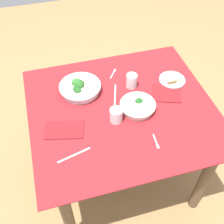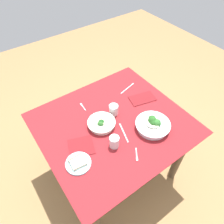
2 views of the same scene
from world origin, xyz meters
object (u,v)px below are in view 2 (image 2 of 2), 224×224
(napkin_folded_upper, at_px, (142,99))
(table_knife_left, at_px, (127,88))
(broccoli_bowl_far, at_px, (153,125))
(broccoli_bowl_near, at_px, (101,124))
(table_knife_right, at_px, (124,133))
(bread_side_plate, at_px, (78,163))
(water_glass_center, at_px, (114,110))
(water_glass_side, at_px, (114,142))
(fork_by_near_bowl, at_px, (137,155))
(fork_by_far_bowl, at_px, (83,106))
(napkin_folded_lower, at_px, (81,147))

(napkin_folded_upper, bearing_deg, table_knife_left, -83.02)
(broccoli_bowl_far, height_order, table_knife_left, broccoli_bowl_far)
(broccoli_bowl_near, height_order, napkin_folded_upper, broccoli_bowl_near)
(broccoli_bowl_near, xyz_separation_m, table_knife_right, (-0.10, 0.15, -0.02))
(bread_side_plate, distance_m, water_glass_center, 0.51)
(bread_side_plate, bearing_deg, napkin_folded_upper, -163.54)
(water_glass_side, distance_m, fork_by_near_bowl, 0.18)
(broccoli_bowl_far, bearing_deg, broccoli_bowl_near, -38.22)
(bread_side_plate, relative_size, table_knife_left, 0.92)
(fork_by_far_bowl, bearing_deg, napkin_folded_upper, -111.04)
(table_knife_left, distance_m, napkin_folded_lower, 0.72)
(broccoli_bowl_far, relative_size, bread_side_plate, 1.53)
(napkin_folded_upper, xyz_separation_m, napkin_folded_lower, (0.68, 0.12, 0.00))
(broccoli_bowl_near, xyz_separation_m, water_glass_center, (-0.15, -0.05, 0.02))
(broccoli_bowl_near, height_order, fork_by_far_bowl, broccoli_bowl_near)
(bread_side_plate, xyz_separation_m, fork_by_near_bowl, (-0.36, 0.18, -0.01))
(broccoli_bowl_far, distance_m, napkin_folded_upper, 0.32)
(table_knife_left, bearing_deg, water_glass_center, -161.75)
(fork_by_far_bowl, bearing_deg, fork_by_near_bowl, -169.83)
(table_knife_left, bearing_deg, fork_by_far_bowl, 161.73)
(fork_by_near_bowl, distance_m, napkin_folded_upper, 0.57)
(fork_by_near_bowl, distance_m, table_knife_right, 0.21)
(broccoli_bowl_near, bearing_deg, table_knife_left, -152.42)
(water_glass_center, bearing_deg, fork_by_near_bowl, 76.49)
(water_glass_side, height_order, table_knife_right, water_glass_side)
(water_glass_side, relative_size, table_knife_left, 0.50)
(water_glass_side, relative_size, napkin_folded_upper, 0.42)
(bread_side_plate, bearing_deg, table_knife_left, -151.19)
(napkin_folded_lower, bearing_deg, table_knife_left, -155.33)
(water_glass_center, bearing_deg, napkin_folded_upper, 178.85)
(broccoli_bowl_far, distance_m, table_knife_left, 0.48)
(napkin_folded_upper, bearing_deg, fork_by_near_bowl, 44.89)
(fork_by_far_bowl, xyz_separation_m, table_knife_right, (-0.11, 0.42, -0.00))
(bread_side_plate, xyz_separation_m, napkin_folded_upper, (-0.76, -0.22, -0.01))
(broccoli_bowl_near, relative_size, table_knife_right, 1.17)
(table_knife_right, bearing_deg, water_glass_side, 129.21)
(water_glass_center, distance_m, water_glass_side, 0.31)
(water_glass_side, height_order, table_knife_left, water_glass_side)
(fork_by_near_bowl, relative_size, table_knife_right, 0.48)
(bread_side_plate, bearing_deg, table_knife_right, -176.23)
(fork_by_near_bowl, xyz_separation_m, table_knife_right, (-0.04, -0.20, -0.00))
(table_knife_right, bearing_deg, table_knife_left, -23.89)
(broccoli_bowl_far, xyz_separation_m, water_glass_side, (0.33, -0.04, 0.01))
(broccoli_bowl_far, xyz_separation_m, broccoli_bowl_near, (0.30, -0.24, -0.01))
(napkin_folded_lower, bearing_deg, table_knife_right, 166.49)
(table_knife_right, bearing_deg, bread_side_plate, 111.33)
(table_knife_left, distance_m, table_knife_right, 0.50)
(broccoli_bowl_far, height_order, water_glass_side, broccoli_bowl_far)
(table_knife_left, xyz_separation_m, napkin_folded_lower, (0.66, 0.30, 0.00))
(water_glass_center, bearing_deg, broccoli_bowl_near, 18.70)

